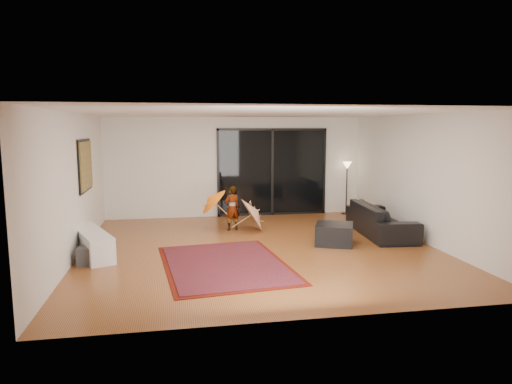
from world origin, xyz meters
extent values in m
plane|color=#99532A|center=(0.00, 0.00, 0.00)|extent=(7.00, 7.00, 0.00)
plane|color=white|center=(0.00, 0.00, 2.70)|extent=(7.00, 7.00, 0.00)
plane|color=silver|center=(0.00, 3.50, 1.35)|extent=(7.00, 0.00, 7.00)
plane|color=silver|center=(0.00, -3.50, 1.35)|extent=(7.00, 0.00, 7.00)
plane|color=silver|center=(-3.50, 0.00, 1.35)|extent=(0.00, 7.00, 7.00)
plane|color=silver|center=(3.50, 0.00, 1.35)|extent=(0.00, 7.00, 7.00)
cube|color=black|center=(1.00, 3.47, 1.20)|extent=(3.00, 0.04, 2.40)
cube|color=black|center=(1.00, 3.45, 2.37)|extent=(3.06, 0.06, 0.06)
cube|color=black|center=(1.00, 3.45, 0.03)|extent=(3.06, 0.06, 0.06)
cube|color=black|center=(1.00, 3.45, 1.20)|extent=(0.06, 0.06, 2.40)
cube|color=black|center=(-3.48, 1.00, 1.65)|extent=(0.02, 1.28, 1.08)
cube|color=#1E4C43|center=(-3.46, 1.00, 1.65)|extent=(0.03, 1.18, 0.98)
cube|color=white|center=(-3.25, 0.06, 0.24)|extent=(1.06, 1.78, 0.48)
cube|color=#424244|center=(-3.25, -0.57, 0.16)|extent=(0.30, 0.30, 0.32)
cube|color=#4F0F06|center=(-0.82, -0.99, 0.01)|extent=(2.42, 3.16, 0.01)
cube|color=maroon|center=(-0.82, -0.99, 0.01)|extent=(2.24, 2.99, 0.02)
imported|color=black|center=(2.95, 0.72, 0.35)|extent=(1.12, 2.44, 0.69)
cube|color=black|center=(1.59, 0.05, 0.22)|extent=(0.98, 0.98, 0.43)
cylinder|color=black|center=(3.10, 3.25, 0.01)|extent=(0.25, 0.25, 0.03)
cylinder|color=black|center=(3.10, 3.25, 0.68)|extent=(0.03, 0.03, 1.35)
cone|color=#FFD899|center=(3.10, 3.25, 1.37)|extent=(0.25, 0.25, 0.20)
imported|color=#999999|center=(-0.34, 1.74, 0.53)|extent=(0.45, 0.36, 1.06)
cone|color=orange|center=(-0.89, 1.69, 0.73)|extent=(0.65, 0.74, 0.65)
cylinder|color=tan|center=(-0.89, 1.69, 0.40)|extent=(0.37, 0.02, 0.37)
cylinder|color=tan|center=(-0.89, 1.69, 0.84)|extent=(0.05, 0.02, 0.05)
cone|color=silver|center=(0.26, 1.59, 0.51)|extent=(0.63, 0.89, 0.86)
cylinder|color=tan|center=(0.26, 1.59, 0.13)|extent=(0.48, 0.02, 0.31)
cylinder|color=tan|center=(0.26, 1.59, 0.62)|extent=(0.06, 0.02, 0.05)
camera|label=1|loc=(-1.67, -8.82, 2.43)|focal=32.00mm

